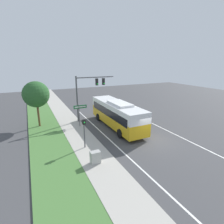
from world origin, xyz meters
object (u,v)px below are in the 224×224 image
street_sign (80,111)px  utility_cabinet (95,157)px  signal_gantry (89,89)px  pedestrian_signal (84,129)px  bus (117,113)px

street_sign → utility_cabinet: bearing=-98.1°
signal_gantry → pedestrian_signal: (-3.02, -7.57, -2.38)m
bus → utility_cabinet: size_ratio=10.21×
pedestrian_signal → bus: bearing=35.7°
street_sign → signal_gantry: bearing=45.5°
signal_gantry → utility_cabinet: (-3.06, -10.47, -3.71)m
signal_gantry → utility_cabinet: bearing=-106.3°
bus → signal_gantry: bearing=121.5°
signal_gantry → pedestrian_signal: size_ratio=2.15×
signal_gantry → utility_cabinet: size_ratio=6.12×
bus → pedestrian_signal: bearing=-144.3°
bus → street_sign: 4.54m
street_sign → bus: bearing=-24.6°
bus → street_sign: (-4.12, 1.89, 0.26)m
pedestrian_signal → utility_cabinet: (-0.04, -2.90, -1.33)m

